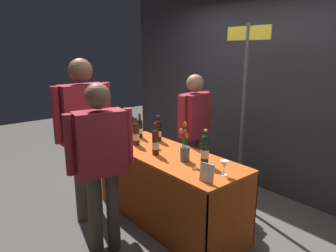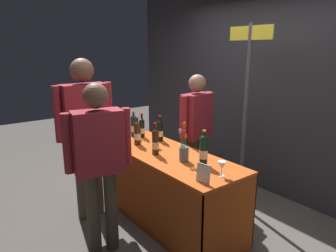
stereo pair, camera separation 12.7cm
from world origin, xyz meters
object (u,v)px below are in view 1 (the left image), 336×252
wine_glass_mid (154,140)px  flower_vase (185,149)px  booth_signpost (244,100)px  featured_wine_bottle (158,130)px  wine_glass_near_vendor (224,165)px  tasting_table (168,175)px  taster_foreground_right (101,157)px  display_bottle_0 (136,133)px  vendor_presenter (194,125)px

wine_glass_mid → flower_vase: bearing=-2.8°
flower_vase → booth_signpost: (-0.01, 0.93, 0.39)m
featured_wine_bottle → wine_glass_near_vendor: size_ratio=2.27×
tasting_table → taster_foreground_right: taster_foreground_right is taller
wine_glass_near_vendor → booth_signpost: (-0.49, 0.90, 0.42)m
wine_glass_near_vendor → wine_glass_mid: 1.00m
tasting_table → wine_glass_mid: size_ratio=13.98×
display_bottle_0 → wine_glass_mid: display_bottle_0 is taller
vendor_presenter → booth_signpost: size_ratio=0.73×
wine_glass_near_vendor → vendor_presenter: vendor_presenter is taller
featured_wine_bottle → booth_signpost: 1.06m
wine_glass_mid → featured_wine_bottle: bearing=132.7°
flower_vase → vendor_presenter: 0.87m
wine_glass_mid → taster_foreground_right: (0.30, -0.81, 0.07)m
flower_vase → tasting_table: bearing=176.6°
wine_glass_near_vendor → vendor_presenter: size_ratio=0.09×
wine_glass_near_vendor → taster_foreground_right: 1.08m
display_bottle_0 → tasting_table: bearing=11.2°
featured_wine_bottle → wine_glass_mid: bearing=-47.3°
taster_foreground_right → wine_glass_near_vendor: bearing=-29.8°
booth_signpost → featured_wine_bottle: bearing=-134.5°
featured_wine_bottle → taster_foreground_right: 1.11m
display_bottle_0 → taster_foreground_right: 0.88m
wine_glass_mid → booth_signpost: bearing=60.3°
taster_foreground_right → booth_signpost: (0.22, 1.71, 0.35)m
display_bottle_0 → wine_glass_near_vendor: display_bottle_0 is taller
tasting_table → display_bottle_0: (-0.46, -0.09, 0.39)m
tasting_table → booth_signpost: bearing=73.7°
wine_glass_near_vendor → booth_signpost: bearing=118.6°
wine_glass_near_vendor → featured_wine_bottle: bearing=170.7°
featured_wine_bottle → taster_foreground_right: size_ratio=0.19×
flower_vase → vendor_presenter: size_ratio=0.25×
flower_vase → vendor_presenter: (-0.55, 0.67, 0.03)m
display_bottle_0 → vendor_presenter: vendor_presenter is taller
tasting_table → vendor_presenter: bearing=112.8°
vendor_presenter → booth_signpost: 0.70m
vendor_presenter → taster_foreground_right: taster_foreground_right is taller
taster_foreground_right → vendor_presenter: bearing=23.9°
wine_glass_mid → booth_signpost: booth_signpost is taller
vendor_presenter → booth_signpost: (0.54, 0.25, 0.37)m
display_bottle_0 → flower_vase: (0.74, 0.08, -0.02)m
vendor_presenter → taster_foreground_right: (0.33, -1.46, 0.02)m
wine_glass_mid → taster_foreground_right: bearing=-69.9°
tasting_table → booth_signpost: booth_signpost is taller
display_bottle_0 → vendor_presenter: size_ratio=0.20×
wine_glass_near_vendor → wine_glass_mid: wine_glass_near_vendor is taller
wine_glass_near_vendor → flower_vase: size_ratio=0.35×
featured_wine_bottle → vendor_presenter: size_ratio=0.20×
featured_wine_bottle → display_bottle_0: bearing=-97.0°
featured_wine_bottle → booth_signpost: bearing=45.5°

